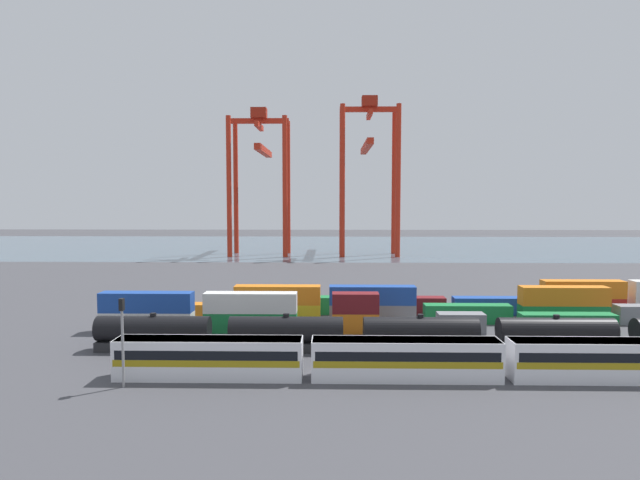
% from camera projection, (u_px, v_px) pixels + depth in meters
% --- Properties ---
extents(ground_plane, '(420.00, 420.00, 0.00)m').
position_uv_depth(ground_plane, '(387.00, 284.00, 112.54)').
color(ground_plane, '#424247').
extents(harbour_water, '(400.00, 110.00, 0.01)m').
position_uv_depth(harbour_water, '(362.00, 246.00, 206.05)').
color(harbour_water, '#475B6B').
rests_on(harbour_water, ground_plane).
extents(passenger_train, '(56.00, 3.14, 3.90)m').
position_uv_depth(passenger_train, '(406.00, 357.00, 52.35)').
color(passenger_train, silver).
rests_on(passenger_train, ground_plane).
extents(freight_tank_row, '(74.08, 2.87, 4.33)m').
position_uv_depth(freight_tank_row, '(420.00, 334.00, 61.90)').
color(freight_tank_row, '#232326').
rests_on(freight_tank_row, ground_plane).
extents(signal_mast, '(0.36, 0.60, 8.27)m').
position_uv_depth(signal_mast, '(122.00, 330.00, 49.89)').
color(signal_mast, gray).
rests_on(signal_mast, ground_plane).
extents(shipping_container_0, '(12.10, 2.44, 2.60)m').
position_uv_depth(shipping_container_0, '(147.00, 322.00, 71.68)').
color(shipping_container_0, silver).
rests_on(shipping_container_0, ground_plane).
extents(shipping_container_1, '(12.10, 2.44, 2.60)m').
position_uv_depth(shipping_container_1, '(147.00, 302.00, 71.49)').
color(shipping_container_1, '#1C4299').
rests_on(shipping_container_1, shipping_container_0).
extents(shipping_container_2, '(12.10, 2.44, 2.60)m').
position_uv_depth(shipping_container_2, '(251.00, 322.00, 71.40)').
color(shipping_container_2, '#197538').
rests_on(shipping_container_2, ground_plane).
extents(shipping_container_3, '(12.10, 2.44, 2.60)m').
position_uv_depth(shipping_container_3, '(251.00, 302.00, 71.21)').
color(shipping_container_3, silver).
rests_on(shipping_container_3, shipping_container_2).
extents(shipping_container_4, '(6.04, 2.44, 2.60)m').
position_uv_depth(shipping_container_4, '(355.00, 322.00, 71.11)').
color(shipping_container_4, orange).
rests_on(shipping_container_4, ground_plane).
extents(shipping_container_5, '(6.04, 2.44, 2.60)m').
position_uv_depth(shipping_container_5, '(355.00, 303.00, 70.93)').
color(shipping_container_5, maroon).
rests_on(shipping_container_5, shipping_container_4).
extents(shipping_container_6, '(6.04, 2.44, 2.60)m').
position_uv_depth(shipping_container_6, '(461.00, 323.00, 70.83)').
color(shipping_container_6, slate).
rests_on(shipping_container_6, ground_plane).
extents(shipping_container_7, '(12.10, 2.44, 2.60)m').
position_uv_depth(shipping_container_7, '(567.00, 323.00, 70.55)').
color(shipping_container_7, '#197538').
rests_on(shipping_container_7, ground_plane).
extents(shipping_container_8, '(6.04, 2.44, 2.60)m').
position_uv_depth(shipping_container_8, '(184.00, 312.00, 77.50)').
color(shipping_container_8, orange).
rests_on(shipping_container_8, ground_plane).
extents(shipping_container_9, '(12.10, 2.44, 2.60)m').
position_uv_depth(shipping_container_9, '(278.00, 313.00, 77.22)').
color(shipping_container_9, gold).
rests_on(shipping_container_9, ground_plane).
extents(shipping_container_10, '(12.10, 2.44, 2.60)m').
position_uv_depth(shipping_container_10, '(278.00, 295.00, 77.03)').
color(shipping_container_10, orange).
rests_on(shipping_container_10, shipping_container_9).
extents(shipping_container_11, '(12.10, 2.44, 2.60)m').
position_uv_depth(shipping_container_11, '(372.00, 313.00, 76.94)').
color(shipping_container_11, slate).
rests_on(shipping_container_11, ground_plane).
extents(shipping_container_12, '(12.10, 2.44, 2.60)m').
position_uv_depth(shipping_container_12, '(372.00, 295.00, 76.76)').
color(shipping_container_12, '#1C4299').
rests_on(shipping_container_12, shipping_container_11).
extents(shipping_container_13, '(12.10, 2.44, 2.60)m').
position_uv_depth(shipping_container_13, '(467.00, 314.00, 76.67)').
color(shipping_container_13, '#197538').
rests_on(shipping_container_13, ground_plane).
extents(shipping_container_14, '(12.10, 2.44, 2.60)m').
position_uv_depth(shipping_container_14, '(563.00, 314.00, 76.39)').
color(shipping_container_14, '#197538').
rests_on(shipping_container_14, ground_plane).
extents(shipping_container_15, '(12.10, 2.44, 2.60)m').
position_uv_depth(shipping_container_15, '(564.00, 296.00, 76.21)').
color(shipping_container_15, orange).
rests_on(shipping_container_15, shipping_container_14).
extents(shipping_container_17, '(6.04, 2.44, 2.60)m').
position_uv_depth(shipping_container_17, '(230.00, 305.00, 83.27)').
color(shipping_container_17, orange).
rests_on(shipping_container_17, ground_plane).
extents(shipping_container_18, '(6.04, 2.44, 2.60)m').
position_uv_depth(shipping_container_18, '(317.00, 305.00, 82.99)').
color(shipping_container_18, '#197538').
rests_on(shipping_container_18, ground_plane).
extents(shipping_container_19, '(12.10, 2.44, 2.60)m').
position_uv_depth(shipping_container_19, '(405.00, 305.00, 82.72)').
color(shipping_container_19, maroon).
rests_on(shipping_container_19, ground_plane).
extents(shipping_container_20, '(12.10, 2.44, 2.60)m').
position_uv_depth(shipping_container_20, '(493.00, 306.00, 82.44)').
color(shipping_container_20, '#1C4299').
rests_on(shipping_container_20, ground_plane).
extents(shipping_container_21, '(12.10, 2.44, 2.60)m').
position_uv_depth(shipping_container_21, '(582.00, 306.00, 82.17)').
color(shipping_container_21, '#AD211C').
rests_on(shipping_container_21, ground_plane).
extents(shipping_container_22, '(12.10, 2.44, 2.60)m').
position_uv_depth(shipping_container_22, '(583.00, 289.00, 81.98)').
color(shipping_container_22, orange).
rests_on(shipping_container_22, shipping_container_21).
extents(gantry_crane_west, '(18.65, 34.05, 45.99)m').
position_uv_depth(gantry_crane_west, '(260.00, 166.00, 173.01)').
color(gantry_crane_west, red).
rests_on(gantry_crane_west, ground_plane).
extents(gantry_crane_central, '(18.47, 38.42, 49.44)m').
position_uv_depth(gantry_crane_central, '(369.00, 161.00, 172.80)').
color(gantry_crane_central, red).
rests_on(gantry_crane_central, ground_plane).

